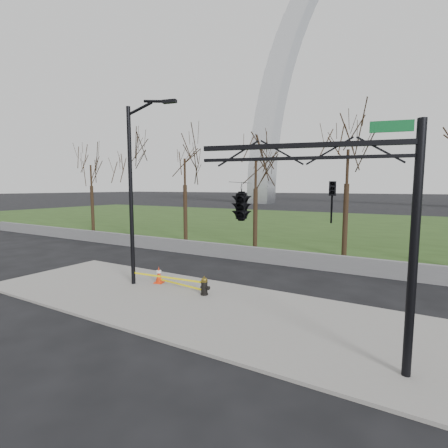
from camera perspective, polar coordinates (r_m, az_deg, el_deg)
The scene contains 11 objects.
ground at distance 13.45m, azimuth -7.20°, elevation -13.28°, with size 500.00×500.00×0.00m, color black.
sidewalk at distance 13.44m, azimuth -7.20°, elevation -13.08°, with size 18.00×6.00×0.10m, color gray.
grass_strip at distance 41.01m, azimuth 19.25°, elevation -0.28°, with size 120.00×40.00×0.06m, color #263E16.
guardrail at distance 20.04m, azimuth 6.92°, elevation -5.38°, with size 60.00×0.30×0.90m, color #59595B.
gateway_arch at distance 89.84m, azimuth 26.19°, elevation 23.88°, with size 66.00×6.00×65.00m, color silver, non-canonical shape.
tree_row at distance 23.12m, azimuth 12.66°, elevation 4.90°, with size 47.45×4.00×7.97m.
fire_hydrant at distance 13.85m, azimuth -3.37°, elevation -10.66°, with size 0.48×0.32×0.78m.
traffic_cone at distance 15.75m, azimuth -11.14°, elevation -8.59°, with size 0.48×0.48×0.76m.
street_light at distance 15.28m, azimuth -15.08°, elevation 6.83°, with size 2.36×0.69×8.21m.
traffic_signal_mast at distance 8.35m, azimuth 8.16°, elevation 3.81°, with size 4.96×2.54×6.00m.
caution_tape at distance 14.79m, azimuth -8.83°, elevation -9.57°, with size 3.70×0.68×0.40m.
Camera 1 is at (7.77, -10.02, 4.51)m, focal length 26.56 mm.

